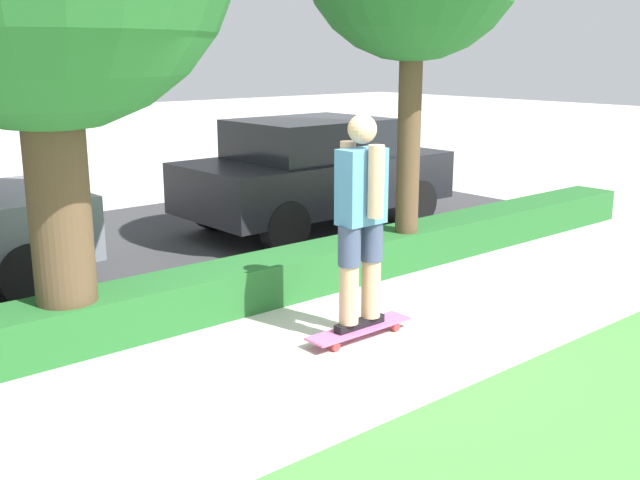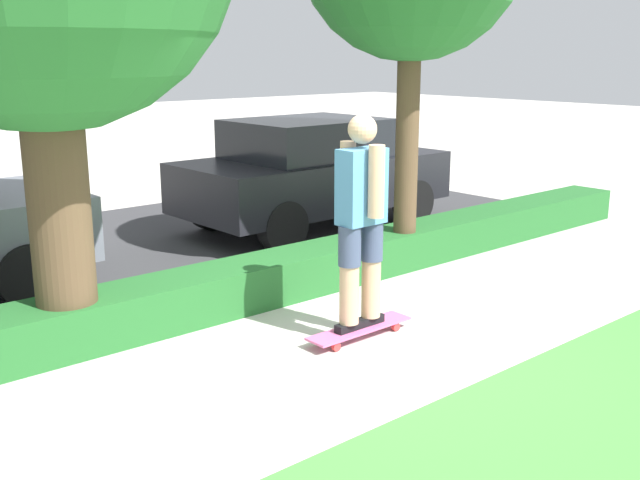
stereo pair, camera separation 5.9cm
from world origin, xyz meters
The scene contains 6 objects.
ground_plane centered at (0.00, 0.00, 0.00)m, with size 60.00×60.00×0.00m, color #BCB7AD.
street_asphalt centered at (0.00, 4.20, 0.00)m, with size 12.73×5.00×0.01m.
hedge_row centered at (0.00, 1.60, 0.21)m, with size 12.73×0.60×0.42m.
skateboard centered at (0.24, 0.24, 0.08)m, with size 1.05×0.24×0.10m.
skater_person centered at (0.24, 0.24, 1.07)m, with size 0.52×0.47×1.82m.
parked_car_middle centered at (2.66, 3.75, 0.79)m, with size 3.83×1.83×1.52m.
Camera 1 is at (-3.94, -4.17, 2.40)m, focal length 42.00 mm.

